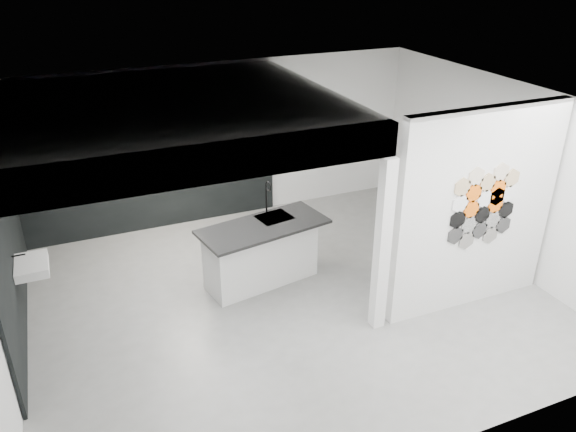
# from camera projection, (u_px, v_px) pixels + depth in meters

# --- Properties ---
(floor) EXTENTS (7.00, 6.00, 0.01)m
(floor) POSITION_uv_depth(u_px,v_px,m) (290.00, 298.00, 7.99)
(floor) COLOR slate
(partition_panel) EXTENTS (2.45, 0.15, 2.80)m
(partition_panel) POSITION_uv_depth(u_px,v_px,m) (476.00, 211.00, 7.32)
(partition_panel) COLOR silver
(partition_panel) RESTS_ON floor
(bay_clad_back) EXTENTS (4.40, 0.04, 2.35)m
(bay_clad_back) POSITION_uv_depth(u_px,v_px,m) (151.00, 165.00, 9.48)
(bay_clad_back) COLOR black
(bay_clad_back) RESTS_ON floor
(bay_clad_left) EXTENTS (0.04, 4.00, 2.35)m
(bay_clad_left) POSITION_uv_depth(u_px,v_px,m) (7.00, 240.00, 7.09)
(bay_clad_left) COLOR black
(bay_clad_left) RESTS_ON floor
(bulkhead) EXTENTS (4.40, 4.00, 0.40)m
(bulkhead) POSITION_uv_depth(u_px,v_px,m) (167.00, 115.00, 7.25)
(bulkhead) COLOR silver
(bulkhead) RESTS_ON corner_column
(corner_column) EXTENTS (0.16, 0.16, 2.35)m
(corner_column) POSITION_uv_depth(u_px,v_px,m) (382.00, 247.00, 6.93)
(corner_column) COLOR silver
(corner_column) RESTS_ON floor
(fascia_beam) EXTENTS (4.40, 0.16, 0.40)m
(fascia_beam) POSITION_uv_depth(u_px,v_px,m) (207.00, 164.00, 5.66)
(fascia_beam) COLOR silver
(fascia_beam) RESTS_ON corner_column
(wall_basin) EXTENTS (0.40, 0.60, 0.12)m
(wall_basin) POSITION_uv_depth(u_px,v_px,m) (32.00, 266.00, 7.15)
(wall_basin) COLOR silver
(wall_basin) RESTS_ON bay_clad_left
(display_shelf) EXTENTS (3.00, 0.15, 0.04)m
(display_shelf) POSITION_uv_depth(u_px,v_px,m) (157.00, 159.00, 9.37)
(display_shelf) COLOR black
(display_shelf) RESTS_ON bay_clad_back
(kitchen_island) EXTENTS (1.95, 1.13, 1.48)m
(kitchen_island) POSITION_uv_depth(u_px,v_px,m) (261.00, 252.00, 8.18)
(kitchen_island) COLOR silver
(kitchen_island) RESTS_ON floor
(stockpot) EXTENTS (0.20, 0.20, 0.16)m
(stockpot) POSITION_uv_depth(u_px,v_px,m) (93.00, 162.00, 8.98)
(stockpot) COLOR black
(stockpot) RESTS_ON display_shelf
(kettle) EXTENTS (0.21, 0.21, 0.17)m
(kettle) POSITION_uv_depth(u_px,v_px,m) (213.00, 146.00, 9.67)
(kettle) COLOR black
(kettle) RESTS_ON display_shelf
(glass_bowl) EXTENTS (0.19, 0.19, 0.11)m
(glass_bowl) POSITION_uv_depth(u_px,v_px,m) (234.00, 145.00, 9.81)
(glass_bowl) COLOR gray
(glass_bowl) RESTS_ON display_shelf
(glass_vase) EXTENTS (0.12, 0.12, 0.13)m
(glass_vase) POSITION_uv_depth(u_px,v_px,m) (234.00, 144.00, 9.81)
(glass_vase) COLOR gray
(glass_vase) RESTS_ON display_shelf
(bottle_dark) EXTENTS (0.07, 0.07, 0.18)m
(bottle_dark) POSITION_uv_depth(u_px,v_px,m) (120.00, 158.00, 9.12)
(bottle_dark) COLOR black
(bottle_dark) RESTS_ON display_shelf
(utensil_cup) EXTENTS (0.11, 0.11, 0.11)m
(utensil_cup) POSITION_uv_depth(u_px,v_px,m) (105.00, 162.00, 9.05)
(utensil_cup) COLOR black
(utensil_cup) RESTS_ON display_shelf
(hex_tile_cluster) EXTENTS (1.04, 0.02, 1.16)m
(hex_tile_cluster) POSITION_uv_depth(u_px,v_px,m) (484.00, 206.00, 7.22)
(hex_tile_cluster) COLOR #2D2D2D
(hex_tile_cluster) RESTS_ON partition_panel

